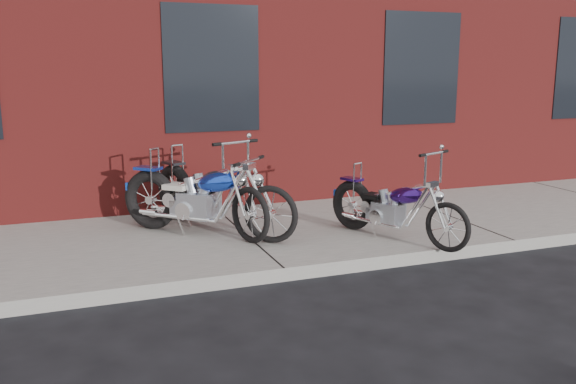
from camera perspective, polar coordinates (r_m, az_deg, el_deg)
name	(u,v)px	position (r m, az deg, el deg)	size (l,w,h in m)	color
ground	(284,282)	(6.49, -0.35, -8.40)	(120.00, 120.00, 0.00)	black
sidewalk	(244,238)	(7.82, -4.16, -4.36)	(22.00, 3.00, 0.15)	slate
chopper_purple	(393,210)	(7.54, 9.84, -1.67)	(0.89, 1.89, 1.13)	black
chopper_blue	(204,201)	(7.65, -7.91, -0.83)	(1.86, 1.75, 1.06)	black
chopper_third	(207,196)	(7.96, -7.58, -0.41)	(1.00, 2.25, 1.21)	black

